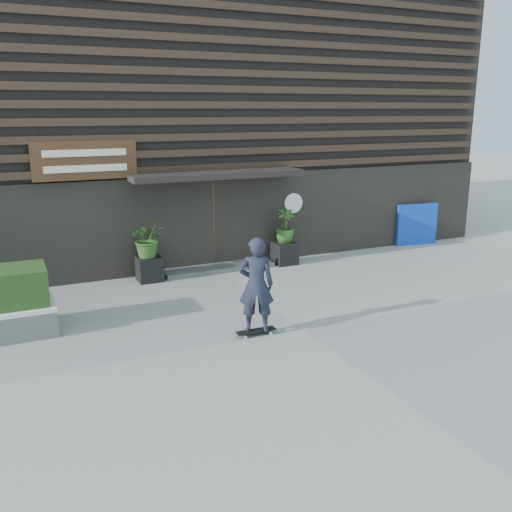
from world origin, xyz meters
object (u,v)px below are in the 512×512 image
blue_tarp (417,224)px  skateboarder (256,285)px  planter_pot_left (150,269)px  planter_pot_right (285,253)px

blue_tarp → skateboarder: bearing=-141.8°
planter_pot_left → blue_tarp: size_ratio=0.43×
planter_pot_left → planter_pot_right: 3.80m
planter_pot_left → planter_pot_right: size_ratio=1.00×
planter_pot_right → blue_tarp: 4.86m
planter_pot_right → blue_tarp: blue_tarp is taller
skateboarder → planter_pot_left: bearing=102.7°
planter_pot_left → planter_pot_right: bearing=0.0°
planter_pot_right → blue_tarp: (4.84, 0.30, 0.35)m
planter_pot_right → skateboarder: 5.19m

